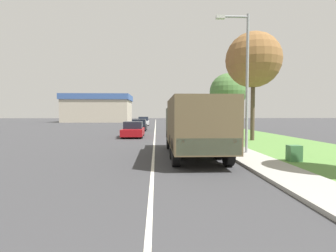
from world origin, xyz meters
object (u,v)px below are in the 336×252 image
object	(u,v)px
car_second_ahead	(139,125)
car_nearest_ahead	(133,130)
car_third_ahead	(144,122)
military_truck	(194,124)
lamp_post	(243,71)

from	to	relation	value
car_second_ahead	car_nearest_ahead	bearing A→B (deg)	-89.59
car_third_ahead	car_second_ahead	bearing A→B (deg)	-89.49
military_truck	car_nearest_ahead	distance (m)	11.88
car_second_ahead	car_third_ahead	bearing A→B (deg)	90.51
military_truck	car_third_ahead	xyz separation A→B (m)	(-4.11, 34.48, -0.88)
car_nearest_ahead	lamp_post	world-z (taller)	lamp_post
car_third_ahead	lamp_post	world-z (taller)	lamp_post
lamp_post	car_third_ahead	bearing A→B (deg)	101.08
military_truck	car_nearest_ahead	size ratio (longest dim) A/B	1.74
military_truck	car_second_ahead	distance (m)	20.77
car_nearest_ahead	car_second_ahead	distance (m)	9.19
military_truck	lamp_post	bearing A→B (deg)	9.60
car_second_ahead	military_truck	bearing A→B (deg)	-78.93
car_third_ahead	lamp_post	distance (m)	34.88
car_second_ahead	car_third_ahead	xyz separation A→B (m)	(-0.12, 14.12, 0.06)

